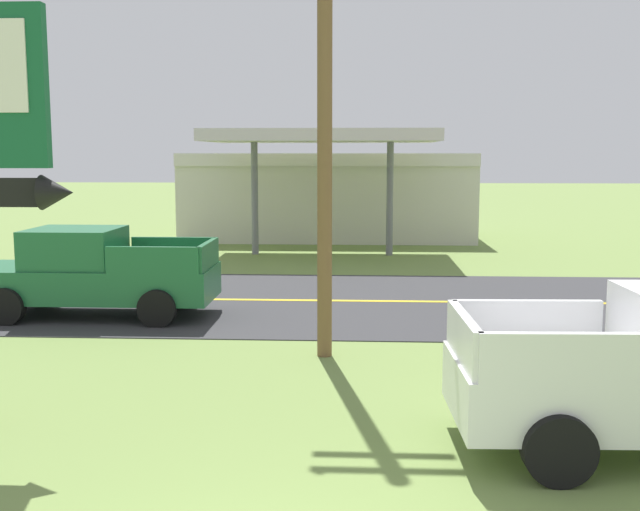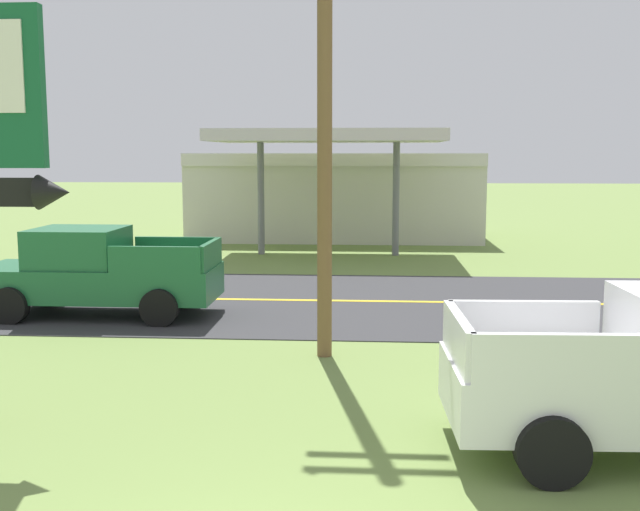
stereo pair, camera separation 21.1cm
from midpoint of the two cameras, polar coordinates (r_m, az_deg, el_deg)
road_asphalt at (r=18.69m, az=1.38°, el=-3.42°), size 140.00×8.00×0.02m
road_centre_line at (r=18.69m, az=1.38°, el=-3.38°), size 126.00×0.20×0.01m
utility_pole at (r=13.38m, az=0.82°, el=13.75°), size 1.89×0.26×9.42m
gas_station at (r=32.77m, az=1.36°, el=4.73°), size 12.00×11.50×4.40m
pickup_green_on_road at (r=17.59m, az=-16.00°, el=-1.26°), size 5.20×2.24×1.96m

